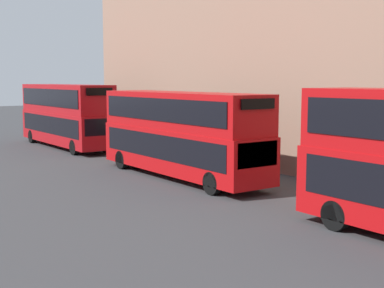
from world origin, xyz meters
The scene contains 3 objects.
bus_second_in_queue centered at (1.60, 21.50, 2.35)m, with size 2.59×11.38×4.26m.
bus_third_in_queue centered at (1.60, 36.26, 2.49)m, with size 2.59×11.42×4.52m.
pedestrian centered at (4.24, 39.40, 0.74)m, with size 0.36×0.36×1.61m.
Camera 1 is at (-13.09, -0.31, 4.89)m, focal length 50.00 mm.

